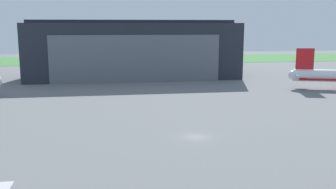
{
  "coord_description": "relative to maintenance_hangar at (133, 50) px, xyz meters",
  "views": [
    {
      "loc": [
        -15.5,
        -65.87,
        19.86
      ],
      "look_at": [
        -1.46,
        22.85,
        3.79
      ],
      "focal_mm": 41.47,
      "sensor_mm": 36.0,
      "label": 1
    }
  ],
  "objects": [
    {
      "name": "maintenance_hangar",
      "position": [
        0.0,
        0.0,
        0.0
      ],
      "size": [
        78.31,
        29.82,
        21.9
      ],
      "color": "#232833",
      "rests_on": "ground_plane"
    },
    {
      "name": "grass_field_strip",
      "position": [
        5.27,
        77.23,
        -10.44
      ],
      "size": [
        440.0,
        56.0,
        0.08
      ],
      "primitive_type": "cube",
      "color": "#407C3B",
      "rests_on": "ground_plane"
    },
    {
      "name": "ground_plane",
      "position": [
        5.27,
        -84.63,
        -10.48
      ],
      "size": [
        440.0,
        440.0,
        0.0
      ],
      "primitive_type": "plane",
      "color": "slate"
    }
  ]
}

